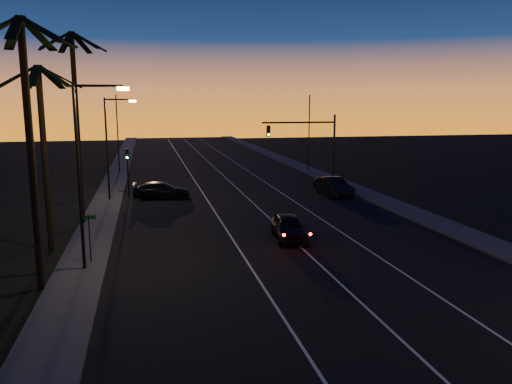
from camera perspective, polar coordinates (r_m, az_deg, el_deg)
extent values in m
cube|color=black|center=(36.24, 0.40, -2.72)|extent=(20.00, 170.00, 0.01)
cube|color=#3B3B39|center=(35.52, -17.53, -3.34)|extent=(2.40, 170.00, 0.16)
cube|color=#3B3B39|center=(40.16, 16.19, -1.74)|extent=(2.40, 170.00, 0.16)
cube|color=silver|center=(35.70, -4.30, -2.92)|extent=(0.12, 160.00, 0.01)
cube|color=silver|center=(36.34, 1.17, -2.66)|extent=(0.12, 160.00, 0.01)
cube|color=silver|center=(37.30, 6.41, -2.39)|extent=(0.12, 160.00, 0.01)
cylinder|color=black|center=(23.06, -24.30, 3.47)|extent=(0.32, 0.32, 11.50)
cube|color=black|center=(23.19, -22.54, 16.50)|extent=(2.18, 0.92, 1.18)
cube|color=black|center=(23.98, -23.69, 16.19)|extent=(1.25, 2.12, 1.18)
cube|color=black|center=(24.14, -25.93, 15.98)|extent=(1.34, 2.09, 1.18)
cube|color=black|center=(22.09, -25.81, 16.63)|extent=(0.45, 2.16, 1.18)
cube|color=black|center=(22.34, -23.43, 16.71)|extent=(1.95, 1.61, 1.18)
cylinder|color=black|center=(29.11, -22.98, 3.28)|extent=(0.32, 0.32, 10.00)
cube|color=black|center=(29.06, -21.47, 12.15)|extent=(2.18, 0.92, 1.18)
cube|color=black|center=(29.85, -22.41, 12.02)|extent=(1.25, 2.12, 1.18)
cube|color=black|center=(29.99, -24.18, 11.89)|extent=(1.34, 2.09, 1.18)
cube|color=black|center=(29.39, -25.55, 11.84)|extent=(2.18, 0.82, 1.18)
cube|color=black|center=(28.47, -25.50, 11.93)|extent=(1.90, 1.69, 1.18)
cube|color=black|center=(27.93, -23.96, 12.10)|extent=(0.45, 2.16, 1.18)
cube|color=black|center=(28.20, -22.13, 12.19)|extent=(1.95, 1.61, 1.18)
cylinder|color=black|center=(34.77, -19.73, 6.55)|extent=(0.32, 0.32, 12.50)
cube|color=black|center=(35.08, -18.52, 15.96)|extent=(2.18, 0.92, 1.18)
cube|color=black|center=(35.84, -19.38, 15.78)|extent=(1.25, 2.12, 1.18)
cube|color=black|center=(35.93, -20.89, 15.68)|extent=(1.34, 2.09, 1.18)
cube|color=black|center=(35.28, -21.99, 15.72)|extent=(2.18, 0.82, 1.18)
cube|color=black|center=(34.38, -21.85, 15.90)|extent=(1.90, 1.69, 1.18)
cube|color=black|center=(33.89, -20.50, 16.08)|extent=(0.45, 2.16, 1.18)
cube|color=black|center=(34.21, -18.99, 16.10)|extent=(1.95, 1.61, 1.18)
cylinder|color=black|center=(24.91, -19.57, 1.31)|extent=(0.16, 0.16, 9.00)
cylinder|color=black|center=(24.54, -17.58, 11.50)|extent=(2.20, 0.12, 0.12)
cube|color=#E8BB5D|center=(24.47, -14.95, 11.33)|extent=(0.55, 0.26, 0.16)
cylinder|color=black|center=(42.73, -16.65, 4.59)|extent=(0.16, 0.16, 8.50)
cylinder|color=black|center=(42.50, -15.44, 10.16)|extent=(2.20, 0.12, 0.12)
cube|color=#E8BB5D|center=(42.46, -13.92, 10.05)|extent=(0.55, 0.26, 0.16)
cylinder|color=black|center=(26.50, -18.47, -5.20)|extent=(0.06, 0.06, 2.60)
cube|color=#0B471C|center=(26.23, -18.61, -2.77)|extent=(0.70, 0.03, 0.20)
cylinder|color=black|center=(47.93, 8.89, 4.55)|extent=(0.20, 0.20, 7.00)
cylinder|color=black|center=(46.58, 4.93, 7.93)|extent=(7.00, 0.16, 0.16)
cube|color=black|center=(45.84, 1.43, 6.99)|extent=(0.32, 0.28, 1.00)
sphere|color=black|center=(45.66, 1.48, 7.38)|extent=(0.20, 0.20, 0.20)
sphere|color=black|center=(45.68, 1.48, 6.97)|extent=(0.20, 0.20, 0.20)
sphere|color=#14FF59|center=(45.70, 1.48, 6.57)|extent=(0.20, 0.20, 0.20)
cylinder|color=black|center=(44.88, -14.43, 2.17)|extent=(0.14, 0.14, 4.20)
cube|color=black|center=(44.69, -14.52, 4.21)|extent=(0.28, 0.25, 0.90)
sphere|color=black|center=(44.51, -14.54, 4.54)|extent=(0.18, 0.18, 0.18)
sphere|color=black|center=(44.54, -14.52, 4.19)|extent=(0.18, 0.18, 0.18)
sphere|color=#14FF59|center=(44.57, -14.51, 3.83)|extent=(0.18, 0.18, 0.18)
cylinder|color=black|center=(59.64, -15.52, 6.34)|extent=(0.14, 0.14, 9.00)
cylinder|color=black|center=(59.61, 6.08, 6.65)|extent=(0.14, 0.14, 9.00)
imported|color=black|center=(29.94, 3.75, -4.03)|extent=(2.16, 4.47, 1.47)
sphere|color=#FF0F05|center=(27.30, 3.21, -4.92)|extent=(0.18, 0.18, 0.18)
sphere|color=#FF0F05|center=(27.59, 6.24, -4.81)|extent=(0.18, 0.18, 0.18)
imported|color=black|center=(44.57, 8.85, 0.64)|extent=(2.29, 5.00, 1.59)
imported|color=black|center=(43.21, -10.73, 0.17)|extent=(5.12, 2.64, 1.42)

